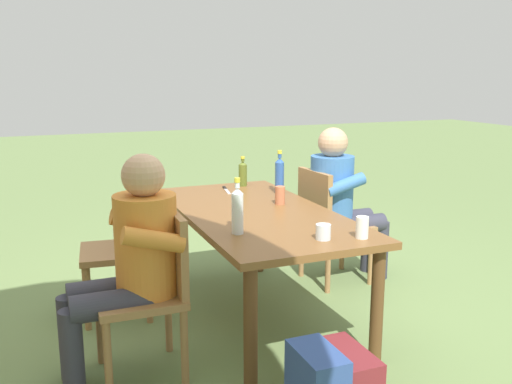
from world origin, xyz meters
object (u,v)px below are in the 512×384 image
at_px(bottle_olive, 243,173).
at_px(cup_terracotta, 280,195).
at_px(person_in_white_shirt, 341,197).
at_px(cup_glass, 323,232).
at_px(cup_white, 362,227).
at_px(chair_far_right, 128,242).
at_px(bottle_blue, 280,175).
at_px(table_knife, 226,190).
at_px(bottle_clear, 237,210).
at_px(person_in_plaid_shirt, 131,256).
at_px(chair_far_left, 154,284).
at_px(chair_near_right, 328,220).
at_px(dining_table, 256,223).

xyz_separation_m(bottle_olive, cup_terracotta, (-0.66, -0.01, -0.04)).
distance_m(person_in_white_shirt, cup_glass, 1.35).
distance_m(cup_white, cup_glass, 0.21).
height_order(chair_far_right, bottle_blue, bottle_blue).
bearing_deg(table_knife, cup_terracotta, -161.65).
distance_m(person_in_white_shirt, table_knife, 0.86).
bearing_deg(bottle_blue, chair_far_right, 91.42).
bearing_deg(bottle_blue, cup_white, 176.93).
relative_size(bottle_clear, bottle_olive, 1.34).
xyz_separation_m(person_in_plaid_shirt, cup_white, (-0.35, -1.14, 0.12)).
distance_m(chair_far_left, cup_white, 1.13).
bearing_deg(table_knife, chair_near_right, -110.13).
height_order(dining_table, chair_far_right, chair_far_right).
bearing_deg(person_in_white_shirt, cup_terracotta, 115.12).
xyz_separation_m(person_in_white_shirt, cup_terracotta, (-0.30, 0.64, 0.13)).
bearing_deg(person_in_white_shirt, bottle_blue, 87.94).
distance_m(chair_near_right, person_in_white_shirt, 0.20).
distance_m(person_in_plaid_shirt, cup_glass, 0.99).
height_order(bottle_clear, bottle_blue, bottle_blue).
bearing_deg(bottle_clear, table_knife, -15.98).
distance_m(chair_near_right, cup_glass, 1.31).
relative_size(chair_far_left, cup_glass, 10.79).
bearing_deg(chair_far_right, cup_terracotta, -106.83).
relative_size(chair_near_right, table_knife, 3.62).
bearing_deg(cup_terracotta, person_in_white_shirt, -64.88).
height_order(chair_far_right, cup_white, chair_far_right).
distance_m(bottle_clear, table_knife, 1.15).
bearing_deg(bottle_clear, dining_table, -33.10).
bearing_deg(chair_far_right, chair_far_left, -179.96).
bearing_deg(bottle_clear, cup_glass, -125.62).
bearing_deg(chair_near_right, bottle_olive, 55.84).
distance_m(dining_table, cup_terracotta, 0.28).
distance_m(bottle_clear, bottle_olive, 1.30).
bearing_deg(cup_terracotta, bottle_blue, -23.75).
height_order(person_in_white_shirt, table_knife, person_in_white_shirt).
relative_size(dining_table, bottle_clear, 5.89).
xyz_separation_m(chair_near_right, cup_terracotta, (-0.29, 0.53, 0.29)).
relative_size(person_in_white_shirt, cup_glass, 14.62).
bearing_deg(table_knife, cup_white, -169.65).
distance_m(chair_far_right, cup_glass, 1.41).
bearing_deg(chair_far_right, cup_glass, -142.86).
relative_size(dining_table, chair_far_left, 2.07).
distance_m(person_in_plaid_shirt, bottle_olive, 1.58).
height_order(bottle_clear, bottle_olive, bottle_clear).
distance_m(chair_far_right, person_in_white_shirt, 1.60).
bearing_deg(dining_table, person_in_plaid_shirt, 115.49).
height_order(chair_near_right, cup_glass, chair_near_right).
height_order(cup_terracotta, table_knife, cup_terracotta).
bearing_deg(dining_table, bottle_clear, 146.90).
bearing_deg(person_in_plaid_shirt, cup_terracotta, -64.29).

